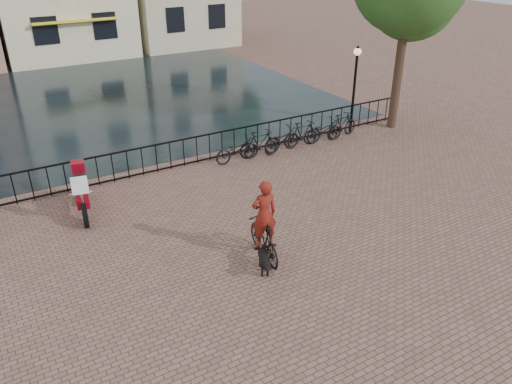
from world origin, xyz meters
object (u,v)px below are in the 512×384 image
cyclist (264,225)px  motorcycle (81,188)px  lamp_post (355,76)px  dog (264,261)px

cyclist → motorcycle: 5.73m
lamp_post → cyclist: size_ratio=1.38×
lamp_post → motorcycle: 11.21m
cyclist → dog: 0.90m
motorcycle → lamp_post: bearing=16.2°
dog → motorcycle: bearing=144.8°
lamp_post → motorcycle: (-11.03, -1.15, -1.57)m
motorcycle → dog: bearing=-49.2°
lamp_post → dog: 10.39m
dog → motorcycle: size_ratio=0.40×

